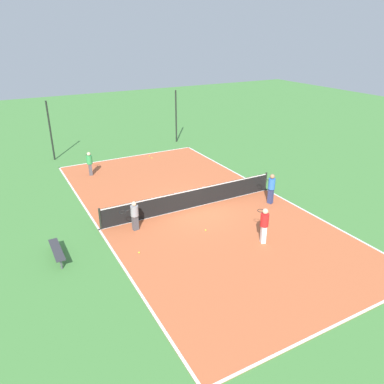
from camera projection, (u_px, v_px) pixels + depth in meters
ground_plane at (192, 208)px, 19.56m from camera, size 80.00×80.00×0.00m
court_surface at (192, 208)px, 19.55m from camera, size 9.95×19.32×0.02m
tennis_net at (192, 198)px, 19.33m from camera, size 9.75×0.10×1.07m
bench at (57, 250)px, 15.08m from camera, size 0.36×1.86×0.45m
player_coach_red at (264, 223)px, 15.99m from camera, size 0.65×0.99×1.64m
player_far_green at (90, 162)px, 23.54m from camera, size 0.49×0.98×1.52m
player_near_blue at (271, 187)px, 19.66m from camera, size 0.58×0.99×1.65m
player_baseline_gray at (134, 214)px, 17.06m from camera, size 0.98×0.49×1.44m
tennis_ball_near_net at (149, 156)px, 27.31m from camera, size 0.07×0.07×0.07m
tennis_ball_right_alley at (139, 252)px, 15.55m from camera, size 0.07×0.07×0.07m
tennis_ball_left_sideline at (152, 158)px, 26.92m from camera, size 0.07×0.07×0.07m
tennis_ball_far_baseline at (206, 230)px, 17.27m from camera, size 0.07×0.07×0.07m
fence_post_back_left at (50, 131)px, 25.91m from camera, size 0.12×0.12×4.16m
fence_post_back_right at (176, 117)px, 30.18m from camera, size 0.12×0.12×4.16m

